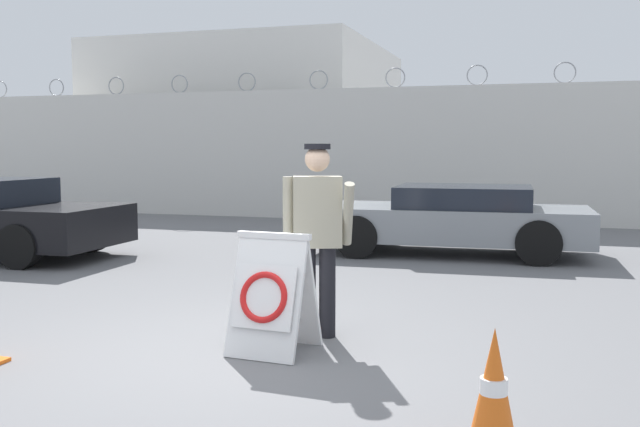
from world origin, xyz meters
The scene contains 7 objects.
ground_plane centered at (0.00, 0.00, 0.00)m, with size 90.00×90.00×0.00m, color slate.
perimeter_wall centered at (0.00, 11.15, 1.56)m, with size 36.00×0.30×3.56m.
building_block centered at (-6.67, 16.54, 2.44)m, with size 8.14×7.89×4.88m.
barricade_sign centered at (0.24, 0.24, 0.50)m, with size 0.67×0.70×1.02m.
security_guard centered at (0.46, 0.82, 0.98)m, with size 0.68×0.36×1.76m.
traffic_cone_near centered at (2.16, -1.39, 0.38)m, with size 0.35×0.35×0.76m.
parked_car_rear_sedan centered at (1.01, 6.32, 0.58)m, with size 4.43×2.05×1.11m.
Camera 1 is at (2.38, -5.24, 1.73)m, focal length 40.00 mm.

